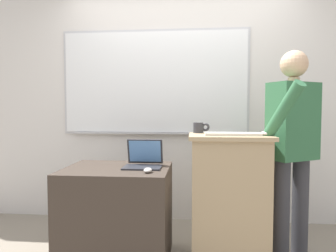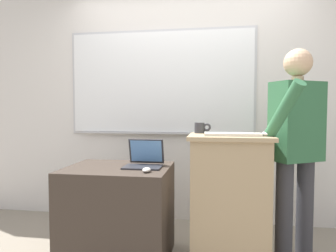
{
  "view_description": "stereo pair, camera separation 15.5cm",
  "coord_description": "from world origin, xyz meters",
  "px_view_note": "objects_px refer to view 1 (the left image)",
  "views": [
    {
      "loc": [
        0.15,
        -1.92,
        1.22
      ],
      "look_at": [
        -0.06,
        0.4,
        1.09
      ],
      "focal_mm": 32.0,
      "sensor_mm": 36.0,
      "label": 1
    },
    {
      "loc": [
        0.3,
        -1.9,
        1.22
      ],
      "look_at": [
        -0.06,
        0.4,
        1.09
      ],
      "focal_mm": 32.0,
      "sensor_mm": 36.0,
      "label": 2
    }
  ],
  "objects_px": {
    "side_desk": "(118,214)",
    "coffee_mug": "(199,128)",
    "computer_mouse_by_keyboard": "(265,133)",
    "laptop": "(144,159)",
    "computer_mouse_by_laptop": "(148,170)",
    "wireless_keyboard": "(233,134)",
    "lectern_podium": "(229,200)",
    "person_presenter": "(293,141)"
  },
  "relations": [
    {
      "from": "computer_mouse_by_laptop",
      "to": "coffee_mug",
      "type": "relative_size",
      "value": 0.74
    },
    {
      "from": "lectern_podium",
      "to": "coffee_mug",
      "type": "relative_size",
      "value": 7.6
    },
    {
      "from": "side_desk",
      "to": "wireless_keyboard",
      "type": "height_order",
      "value": "wireless_keyboard"
    },
    {
      "from": "person_presenter",
      "to": "computer_mouse_by_laptop",
      "type": "bearing_deg",
      "value": 165.38
    },
    {
      "from": "side_desk",
      "to": "computer_mouse_by_keyboard",
      "type": "relative_size",
      "value": 8.31
    },
    {
      "from": "side_desk",
      "to": "computer_mouse_by_laptop",
      "type": "relative_size",
      "value": 8.31
    },
    {
      "from": "laptop",
      "to": "wireless_keyboard",
      "type": "height_order",
      "value": "wireless_keyboard"
    },
    {
      "from": "person_presenter",
      "to": "laptop",
      "type": "relative_size",
      "value": 5.67
    },
    {
      "from": "lectern_podium",
      "to": "wireless_keyboard",
      "type": "bearing_deg",
      "value": -74.25
    },
    {
      "from": "laptop",
      "to": "wireless_keyboard",
      "type": "bearing_deg",
      "value": -8.97
    },
    {
      "from": "computer_mouse_by_laptop",
      "to": "coffee_mug",
      "type": "height_order",
      "value": "coffee_mug"
    },
    {
      "from": "computer_mouse_by_keyboard",
      "to": "lectern_podium",
      "type": "bearing_deg",
      "value": 168.9
    },
    {
      "from": "person_presenter",
      "to": "coffee_mug",
      "type": "xyz_separation_m",
      "value": [
        -0.75,
        0.02,
        0.1
      ]
    },
    {
      "from": "lectern_podium",
      "to": "side_desk",
      "type": "distance_m",
      "value": 0.89
    },
    {
      "from": "lectern_podium",
      "to": "laptop",
      "type": "relative_size",
      "value": 3.45
    },
    {
      "from": "wireless_keyboard",
      "to": "computer_mouse_by_keyboard",
      "type": "relative_size",
      "value": 4.13
    },
    {
      "from": "computer_mouse_by_keyboard",
      "to": "laptop",
      "type": "bearing_deg",
      "value": 173.73
    },
    {
      "from": "computer_mouse_by_laptop",
      "to": "computer_mouse_by_keyboard",
      "type": "height_order",
      "value": "computer_mouse_by_keyboard"
    },
    {
      "from": "side_desk",
      "to": "person_presenter",
      "type": "distance_m",
      "value": 1.53
    },
    {
      "from": "laptop",
      "to": "side_desk",
      "type": "bearing_deg",
      "value": -163.44
    },
    {
      "from": "computer_mouse_by_laptop",
      "to": "wireless_keyboard",
      "type": "bearing_deg",
      "value": 10.66
    },
    {
      "from": "person_presenter",
      "to": "wireless_keyboard",
      "type": "relative_size",
      "value": 4.09
    },
    {
      "from": "side_desk",
      "to": "coffee_mug",
      "type": "height_order",
      "value": "coffee_mug"
    },
    {
      "from": "computer_mouse_by_laptop",
      "to": "computer_mouse_by_keyboard",
      "type": "bearing_deg",
      "value": 8.18
    },
    {
      "from": "coffee_mug",
      "to": "laptop",
      "type": "bearing_deg",
      "value": -166.84
    },
    {
      "from": "side_desk",
      "to": "person_presenter",
      "type": "relative_size",
      "value": 0.49
    },
    {
      "from": "lectern_podium",
      "to": "coffee_mug",
      "type": "bearing_deg",
      "value": 145.88
    },
    {
      "from": "laptop",
      "to": "computer_mouse_by_keyboard",
      "type": "relative_size",
      "value": 2.98
    },
    {
      "from": "person_presenter",
      "to": "lectern_podium",
      "type": "bearing_deg",
      "value": 164.83
    },
    {
      "from": "person_presenter",
      "to": "computer_mouse_by_laptop",
      "type": "relative_size",
      "value": 16.87
    },
    {
      "from": "person_presenter",
      "to": "computer_mouse_by_laptop",
      "type": "distance_m",
      "value": 1.18
    },
    {
      "from": "side_desk",
      "to": "coffee_mug",
      "type": "xyz_separation_m",
      "value": [
        0.65,
        0.17,
        0.69
      ]
    },
    {
      "from": "wireless_keyboard",
      "to": "lectern_podium",
      "type": "bearing_deg",
      "value": 105.75
    },
    {
      "from": "person_presenter",
      "to": "laptop",
      "type": "distance_m",
      "value": 1.21
    },
    {
      "from": "coffee_mug",
      "to": "side_desk",
      "type": "bearing_deg",
      "value": -165.76
    },
    {
      "from": "computer_mouse_by_keyboard",
      "to": "computer_mouse_by_laptop",
      "type": "bearing_deg",
      "value": -171.82
    },
    {
      "from": "side_desk",
      "to": "computer_mouse_by_keyboard",
      "type": "bearing_deg",
      "value": -2.09
    },
    {
      "from": "lectern_podium",
      "to": "computer_mouse_by_laptop",
      "type": "relative_size",
      "value": 10.26
    },
    {
      "from": "side_desk",
      "to": "coffee_mug",
      "type": "relative_size",
      "value": 6.15
    },
    {
      "from": "lectern_podium",
      "to": "person_presenter",
      "type": "relative_size",
      "value": 0.61
    },
    {
      "from": "person_presenter",
      "to": "coffee_mug",
      "type": "height_order",
      "value": "person_presenter"
    },
    {
      "from": "side_desk",
      "to": "computer_mouse_by_laptop",
      "type": "bearing_deg",
      "value": -31.19
    }
  ]
}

